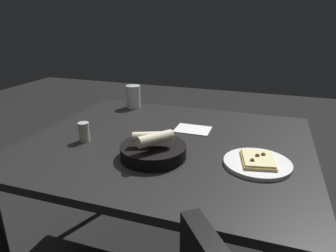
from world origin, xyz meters
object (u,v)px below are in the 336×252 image
object	(u,v)px
dining_table	(168,152)
pepper_shaker	(84,133)
beer_glass	(133,97)
pizza_plate	(257,162)
bread_basket	(154,150)

from	to	relation	value
dining_table	pepper_shaker	world-z (taller)	pepper_shaker
dining_table	beer_glass	distance (m)	0.54
pepper_shaker	pizza_plate	bearing A→B (deg)	-179.19
dining_table	bread_basket	world-z (taller)	bread_basket
dining_table	bread_basket	xyz separation A→B (m)	(-0.00, 0.17, 0.09)
beer_glass	dining_table	bearing A→B (deg)	130.55
dining_table	pepper_shaker	size ratio (longest dim) A/B	14.27
dining_table	pizza_plate	size ratio (longest dim) A/B	4.93
dining_table	pepper_shaker	xyz separation A→B (m)	(0.33, 0.12, 0.09)
pizza_plate	bread_basket	xyz separation A→B (m)	(0.37, 0.06, 0.02)
pizza_plate	pepper_shaker	xyz separation A→B (m)	(0.70, 0.01, 0.03)
dining_table	pizza_plate	world-z (taller)	pizza_plate
pizza_plate	bread_basket	world-z (taller)	bread_basket
bread_basket	beer_glass	xyz separation A→B (m)	(0.35, -0.57, 0.03)
dining_table	pizza_plate	bearing A→B (deg)	164.07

